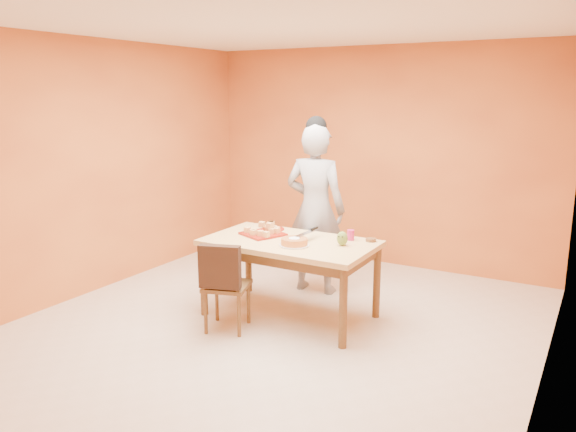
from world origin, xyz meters
The scene contains 17 objects.
floor centered at (0.00, 0.00, 0.00)m, with size 5.00×5.00×0.00m, color beige.
ceiling centered at (0.00, 0.00, 2.70)m, with size 5.00×5.00×0.00m, color white.
wall_back centered at (0.00, 2.50, 1.35)m, with size 4.50×4.50×0.00m, color orange.
wall_left centered at (-2.25, 0.00, 1.35)m, with size 5.00×5.00×0.00m, color orange.
wall_right centered at (2.25, 0.00, 1.35)m, with size 5.00×5.00×0.00m, color orange.
dining_table centered at (-0.02, 0.35, 0.67)m, with size 1.60×0.90×0.76m.
dining_chair centered at (-0.37, -0.21, 0.44)m, with size 0.50×0.55×0.84m.
pastry_pile centered at (-0.36, 0.40, 0.83)m, with size 0.32×0.32×0.10m, color #E5AB61, non-canonical shape.
person centered at (-0.15, 1.13, 0.91)m, with size 0.66×0.44×1.82m, color gray.
pastry_platter centered at (-0.36, 0.40, 0.77)m, with size 0.36×0.36×0.02m, color maroon.
red_dinner_plate centered at (-0.38, 0.64, 0.77)m, with size 0.23×0.23×0.01m, color maroon.
white_cake_plate centered at (0.11, 0.21, 0.77)m, with size 0.28×0.28×0.01m, color silver.
sponge_cake centered at (0.11, 0.21, 0.80)m, with size 0.25×0.25×0.06m, color orange.
cake_server centered at (0.12, 0.39, 0.84)m, with size 0.06×0.29×0.01m, color silver.
egg_ornament centered at (0.48, 0.43, 0.83)m, with size 0.10×0.08×0.13m, color olive.
magenta_glass centered at (0.47, 0.65, 0.81)m, with size 0.07×0.07×0.10m, color #B41B5E.
checker_tin centered at (0.66, 0.70, 0.77)m, with size 0.10×0.10×0.03m, color #3C1E10.
Camera 1 is at (2.53, -4.12, 2.12)m, focal length 35.00 mm.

